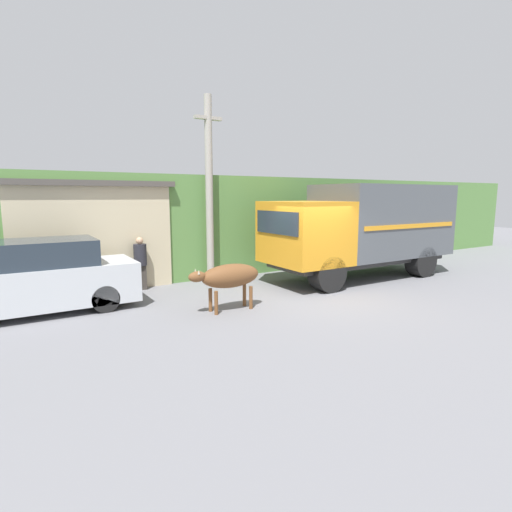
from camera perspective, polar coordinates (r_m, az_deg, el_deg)
ground_plane at (r=11.41m, az=8.67°, el=-5.65°), size 60.00×60.00×0.00m
hillside_embankment at (r=16.95m, az=-6.46°, el=4.97°), size 32.00×6.46×3.46m
building_backdrop at (r=13.40m, az=-22.82°, el=2.95°), size 4.71×2.70×3.22m
cargo_truck at (r=14.07m, az=15.26°, el=4.12°), size 6.93×2.47×3.16m
brown_cow at (r=9.73m, az=-3.87°, el=-2.95°), size 1.86×0.58×1.15m
parked_suv at (r=10.84m, az=-28.89°, el=-2.83°), size 4.57×1.79×1.76m
pedestrian_on_hill at (r=12.38m, az=-16.18°, el=-0.74°), size 0.46×0.46×1.58m
utility_pole at (r=12.95m, az=-6.70°, el=9.70°), size 0.90×0.24×5.88m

